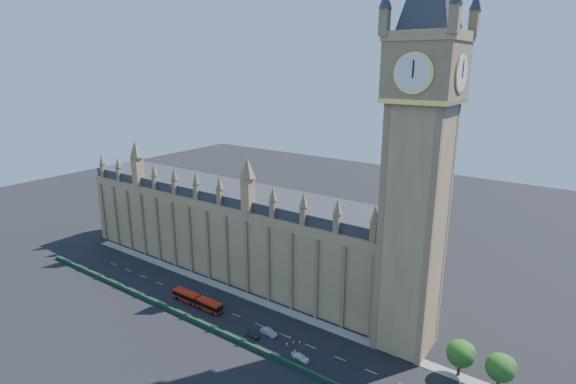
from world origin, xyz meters
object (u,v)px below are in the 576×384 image
Objects in this scene: car_silver at (269,332)px; car_white at (301,357)px; red_bus at (197,300)px; car_grey at (253,334)px.

car_white is at bearing -103.12° from car_silver.
car_silver is at bearing 1.27° from red_bus.
car_silver is 1.03× the size of car_white.
car_silver is at bearing 77.92° from car_white.
red_bus is 22.67m from car_grey.
car_silver reaches higher than car_grey.
red_bus is 37.47m from car_white.
red_bus is 4.35× the size of car_grey.
car_silver is 12.61m from car_white.
red_bus reaches higher than car_grey.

